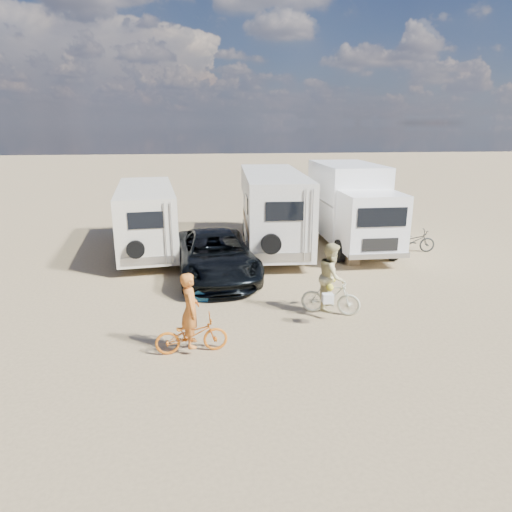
{
  "coord_description": "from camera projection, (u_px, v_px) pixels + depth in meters",
  "views": [
    {
      "loc": [
        -2.66,
        -11.3,
        5.19
      ],
      "look_at": [
        -1.13,
        1.74,
        1.3
      ],
      "focal_mm": 31.6,
      "sensor_mm": 36.0,
      "label": 1
    }
  ],
  "objects": [
    {
      "name": "dark_suv",
      "position": [
        216.0,
        255.0,
        15.73
      ],
      "size": [
        3.1,
        5.8,
        1.55
      ],
      "primitive_type": "imported",
      "rotation": [
        0.0,
        0.0,
        0.1
      ],
      "color": "black",
      "rests_on": "ground"
    },
    {
      "name": "rider_woman",
      "position": [
        331.0,
        282.0,
        12.48
      ],
      "size": [
        1.01,
        1.12,
        1.89
      ],
      "primitive_type": "imported",
      "rotation": [
        0.0,
        0.0,
        1.19
      ],
      "color": "#C3B87E",
      "rests_on": "ground"
    },
    {
      "name": "ground",
      "position": [
        304.0,
        317.0,
        12.53
      ],
      "size": [
        140.0,
        140.0,
        0.0
      ],
      "primitive_type": "plane",
      "color": "tan",
      "rests_on": "ground"
    },
    {
      "name": "crate",
      "position": [
        352.0,
        259.0,
        17.22
      ],
      "size": [
        0.52,
        0.52,
        0.37
      ],
      "primitive_type": "cube",
      "rotation": [
        0.0,
        0.0,
        0.16
      ],
      "color": "olive",
      "rests_on": "ground"
    },
    {
      "name": "box_truck",
      "position": [
        353.0,
        208.0,
        18.97
      ],
      "size": [
        2.41,
        6.4,
        3.51
      ],
      "primitive_type": null,
      "rotation": [
        0.0,
        0.0,
        0.0
      ],
      "color": "white",
      "rests_on": "ground"
    },
    {
      "name": "bike_woman",
      "position": [
        331.0,
        297.0,
        12.61
      ],
      "size": [
        1.71,
        1.05,
        1.0
      ],
      "primitive_type": "imported",
      "rotation": [
        0.0,
        0.0,
        1.19
      ],
      "color": "beige",
      "rests_on": "ground"
    },
    {
      "name": "rv_left",
      "position": [
        147.0,
        220.0,
        18.46
      ],
      "size": [
        2.88,
        6.81,
        2.73
      ],
      "primitive_type": null,
      "rotation": [
        0.0,
        0.0,
        0.11
      ],
      "color": "silver",
      "rests_on": "ground"
    },
    {
      "name": "bike_parked",
      "position": [
        413.0,
        241.0,
        18.74
      ],
      "size": [
        1.89,
        0.85,
        0.96
      ],
      "primitive_type": "imported",
      "rotation": [
        0.0,
        0.0,
        1.45
      ],
      "color": "#262926",
      "rests_on": "ground"
    },
    {
      "name": "rv_main",
      "position": [
        273.0,
        211.0,
        19.01
      ],
      "size": [
        2.73,
        7.6,
        3.23
      ],
      "primitive_type": null,
      "rotation": [
        0.0,
        0.0,
        -0.05
      ],
      "color": "white",
      "rests_on": "ground"
    },
    {
      "name": "cooler",
      "position": [
        200.0,
        293.0,
        13.73
      ],
      "size": [
        0.61,
        0.49,
        0.44
      ],
      "primitive_type": "cube",
      "rotation": [
        0.0,
        0.0,
        -0.17
      ],
      "color": "teal",
      "rests_on": "ground"
    },
    {
      "name": "bike_man",
      "position": [
        191.0,
        335.0,
        10.5
      ],
      "size": [
        1.73,
        0.73,
        0.89
      ],
      "primitive_type": "imported",
      "rotation": [
        0.0,
        0.0,
        1.66
      ],
      "color": "#C96012",
      "rests_on": "ground"
    },
    {
      "name": "rider_man",
      "position": [
        191.0,
        317.0,
        10.38
      ],
      "size": [
        0.48,
        0.69,
        1.78
      ],
      "primitive_type": "imported",
      "rotation": [
        0.0,
        0.0,
        1.66
      ],
      "color": "#C66B27",
      "rests_on": "ground"
    }
  ]
}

